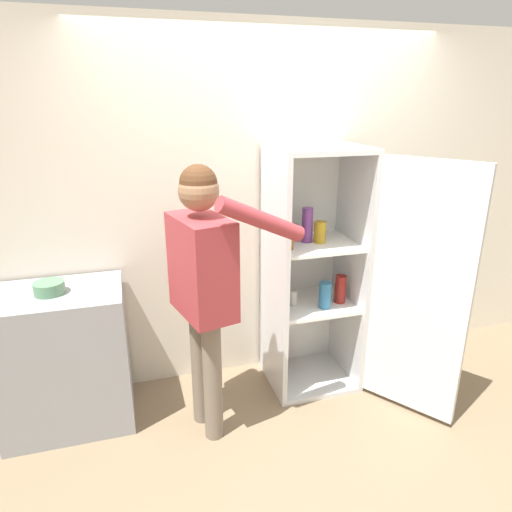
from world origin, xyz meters
name	(u,v)px	position (x,y,z in m)	size (l,w,h in m)	color
ground_plane	(311,441)	(0.00, 0.00, 0.00)	(12.00, 12.00, 0.00)	#7A664C
wall_back	(266,209)	(0.00, 0.98, 1.27)	(7.00, 0.06, 2.55)	beige
refrigerator	(333,274)	(0.37, 0.57, 0.88)	(1.02, 1.08, 1.76)	silver
person	(204,273)	(-0.59, 0.32, 1.09)	(0.76, 0.59, 1.72)	#726656
counter	(65,358)	(-1.45, 0.65, 0.47)	(0.78, 0.56, 0.93)	gray
bowl	(49,288)	(-1.48, 0.64, 0.97)	(0.18, 0.18, 0.08)	#517F5B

